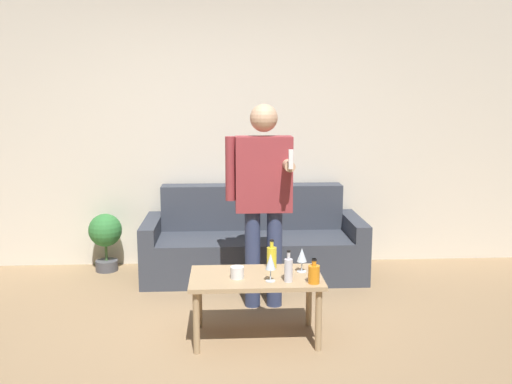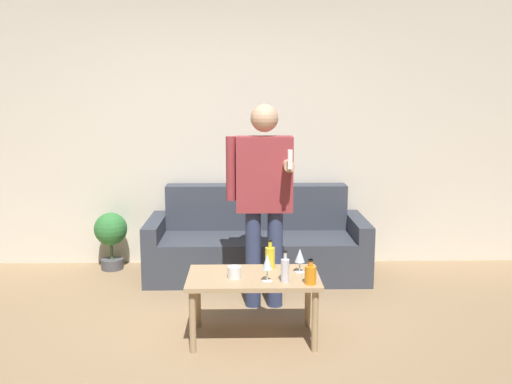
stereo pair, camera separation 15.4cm
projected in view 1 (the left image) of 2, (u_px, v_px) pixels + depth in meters
The scene contains 12 objects.
ground_plane at pixel (214, 369), 3.52m from camera, with size 16.00×16.00×0.00m, color #997A56.
wall_back at pixel (216, 128), 5.56m from camera, with size 8.00×0.06×2.70m.
couch at pixel (253, 244), 5.36m from camera, with size 2.02×0.81×0.82m.
coffee_table at pixel (256, 284), 3.91m from camera, with size 0.90×0.53×0.45m.
bottle_orange at pixel (314, 274), 3.73m from camera, with size 0.08×0.08×0.17m.
bottle_green at pixel (288, 269), 3.76m from camera, with size 0.06×0.06×0.21m.
bottle_dark at pixel (272, 257), 4.06m from camera, with size 0.07×0.07×0.21m.
wine_glass_near at pixel (271, 262), 3.76m from camera, with size 0.07×0.07×0.19m.
wine_glass_far at pixel (302, 256), 3.96m from camera, with size 0.07×0.07×0.17m.
cup_on_table at pixel (237, 272), 3.84m from camera, with size 0.09×0.09×0.08m.
person_standing_front at pixel (263, 191), 4.43m from camera, with size 0.51×0.42×1.61m.
potted_plant at pixel (105, 235), 5.43m from camera, with size 0.31×0.31×0.56m.
Camera 1 is at (0.07, -3.30, 1.68)m, focal length 40.00 mm.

